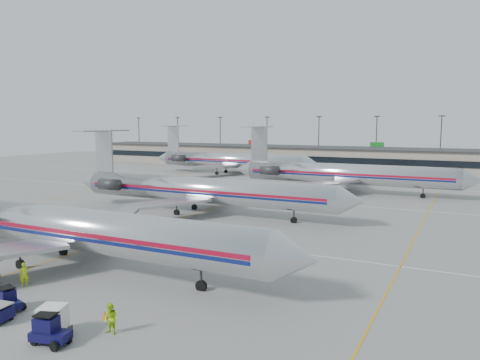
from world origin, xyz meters
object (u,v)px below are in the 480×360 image
Objects in this scene: jet_second_row at (197,189)px; uld_container at (53,321)px; tug_center at (9,300)px; jet_foreground at (57,226)px.

jet_second_row is 21.12× the size of uld_container.
uld_container is (5.92, -1.44, 0.20)m from tug_center.
tug_center is 6.09m from uld_container.
jet_foreground is at bearing 116.25° from uld_container.
tug_center is at bearing -79.17° from jet_second_row.
uld_container is at bearing 2.26° from tug_center.
tug_center is at bearing -59.89° from jet_foreground.
jet_foreground is 21.96× the size of uld_container.
jet_second_row is 20.78× the size of tug_center.
jet_second_row is at bearing 88.62° from uld_container.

